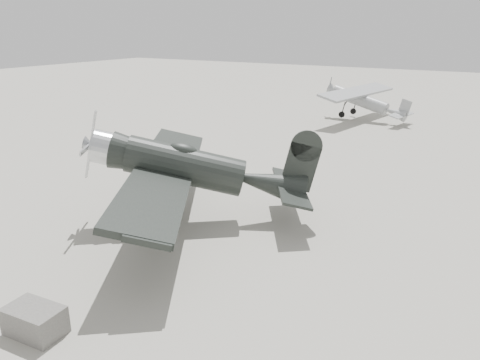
% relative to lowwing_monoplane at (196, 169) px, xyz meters
% --- Properties ---
extents(ground, '(160.00, 160.00, 0.00)m').
position_rel_lowwing_monoplane_xyz_m(ground, '(2.03, 1.61, -2.36)').
color(ground, gray).
rests_on(ground, ground).
extents(lowwing_monoplane, '(11.05, 12.92, 4.46)m').
position_rel_lowwing_monoplane_xyz_m(lowwing_monoplane, '(0.00, 0.00, 0.00)').
color(lowwing_monoplane, black).
rests_on(lowwing_monoplane, ground).
extents(highwing_monoplane, '(8.08, 11.33, 3.20)m').
position_rel_lowwing_monoplane_xyz_m(highwing_monoplane, '(-0.49, 26.48, -0.36)').
color(highwing_monoplane, gray).
rests_on(highwing_monoplane, ground).
extents(equipment_block, '(1.69, 1.13, 0.81)m').
position_rel_lowwing_monoplane_xyz_m(equipment_block, '(0.82, -8.95, -1.95)').
color(equipment_block, '#5E5B58').
rests_on(equipment_block, ground).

